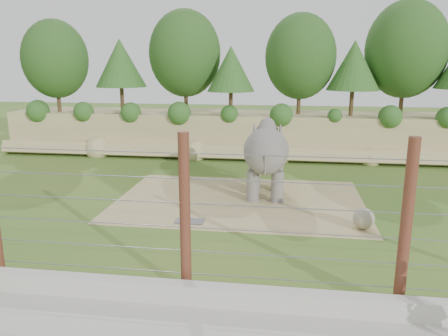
# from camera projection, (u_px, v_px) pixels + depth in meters

# --- Properties ---
(ground) EXTENTS (90.00, 90.00, 0.00)m
(ground) POSITION_uv_depth(u_px,v_px,m) (216.00, 226.00, 15.12)
(ground) COLOR #386724
(ground) RESTS_ON ground
(back_embankment) EXTENTS (30.00, 5.52, 8.77)m
(back_embankment) POSITION_uv_depth(u_px,v_px,m) (259.00, 89.00, 26.31)
(back_embankment) COLOR tan
(back_embankment) RESTS_ON ground
(dirt_patch) EXTENTS (10.00, 7.00, 0.02)m
(dirt_patch) POSITION_uv_depth(u_px,v_px,m) (239.00, 200.00, 17.94)
(dirt_patch) COLOR tan
(dirt_patch) RESTS_ON ground
(drain_grate) EXTENTS (1.00, 0.60, 0.03)m
(drain_grate) POSITION_uv_depth(u_px,v_px,m) (190.00, 221.00, 15.51)
(drain_grate) COLOR #262628
(drain_grate) RESTS_ON dirt_patch
(elephant) EXTENTS (1.72, 3.81, 3.05)m
(elephant) POSITION_uv_depth(u_px,v_px,m) (266.00, 161.00, 18.21)
(elephant) COLOR #605A55
(elephant) RESTS_ON ground
(stone_ball) EXTENTS (0.73, 0.73, 0.73)m
(stone_ball) POSITION_uv_depth(u_px,v_px,m) (364.00, 219.00, 14.74)
(stone_ball) COLOR gray
(stone_ball) RESTS_ON dirt_patch
(retaining_wall) EXTENTS (26.00, 0.35, 0.50)m
(retaining_wall) POSITION_uv_depth(u_px,v_px,m) (182.00, 293.00, 10.25)
(retaining_wall) COLOR beige
(retaining_wall) RESTS_ON ground
(barrier_fence) EXTENTS (20.26, 0.26, 4.00)m
(barrier_fence) POSITION_uv_depth(u_px,v_px,m) (185.00, 215.00, 10.32)
(barrier_fence) COLOR #552518
(barrier_fence) RESTS_ON ground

